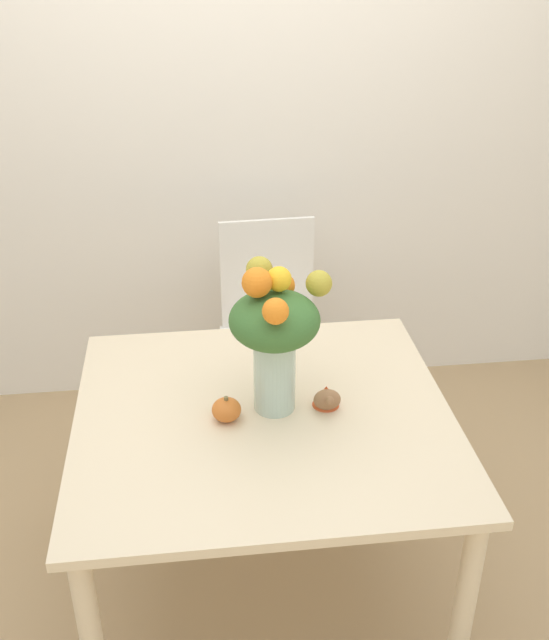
{
  "coord_description": "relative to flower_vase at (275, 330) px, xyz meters",
  "views": [
    {
      "loc": [
        -0.19,
        -1.83,
        2.06
      ],
      "look_at": [
        0.04,
        0.03,
        1.04
      ],
      "focal_mm": 42.0,
      "sensor_mm": 36.0,
      "label": 1
    }
  ],
  "objects": [
    {
      "name": "dining_table",
      "position": [
        -0.04,
        -0.03,
        -0.36
      ],
      "size": [
        1.13,
        1.06,
        0.74
      ],
      "color": "beige",
      "rests_on": "ground_plane"
    },
    {
      "name": "dining_chair_near_window",
      "position": [
        0.09,
        0.89,
        -0.51
      ],
      "size": [
        0.44,
        0.44,
        0.95
      ],
      "rotation": [
        0.0,
        0.0,
        0.04
      ],
      "color": "white",
      "rests_on": "ground_plane"
    },
    {
      "name": "flower_vase",
      "position": [
        0.0,
        0.0,
        0.0
      ],
      "size": [
        0.31,
        0.32,
        0.47
      ],
      "color": "#B2CCBC",
      "rests_on": "dining_table"
    },
    {
      "name": "ground_plane",
      "position": [
        -0.04,
        -0.03,
        -1.0
      ],
      "size": [
        12.0,
        12.0,
        0.0
      ],
      "primitive_type": "plane",
      "color": "tan"
    },
    {
      "name": "pumpkin",
      "position": [
        -0.15,
        -0.05,
        -0.23
      ],
      "size": [
        0.09,
        0.09,
        0.08
      ],
      "color": "orange",
      "rests_on": "dining_table"
    },
    {
      "name": "wall_back",
      "position": [
        -0.04,
        1.31,
        0.35
      ],
      "size": [
        8.0,
        0.06,
        2.7
      ],
      "color": "white",
      "rests_on": "ground_plane"
    },
    {
      "name": "turkey_figurine",
      "position": [
        0.16,
        -0.02,
        -0.23
      ],
      "size": [
        0.08,
        0.11,
        0.07
      ],
      "color": "#936642",
      "rests_on": "dining_table"
    }
  ]
}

